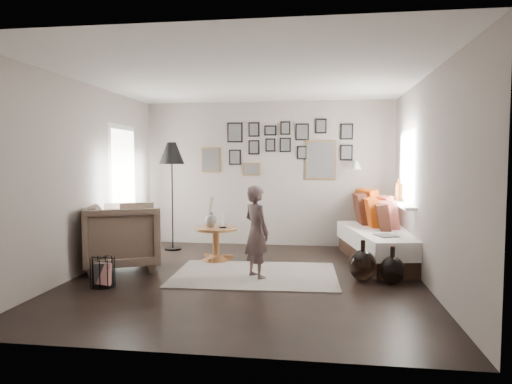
# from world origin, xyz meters

# --- Properties ---
(ground) EXTENTS (4.80, 4.80, 0.00)m
(ground) POSITION_xyz_m (0.00, 0.00, 0.00)
(ground) COLOR black
(ground) RESTS_ON ground
(wall_back) EXTENTS (4.50, 0.00, 4.50)m
(wall_back) POSITION_xyz_m (0.00, 2.40, 1.30)
(wall_back) COLOR gray
(wall_back) RESTS_ON ground
(wall_front) EXTENTS (4.50, 0.00, 4.50)m
(wall_front) POSITION_xyz_m (0.00, -2.40, 1.30)
(wall_front) COLOR gray
(wall_front) RESTS_ON ground
(wall_left) EXTENTS (0.00, 4.80, 4.80)m
(wall_left) POSITION_xyz_m (-2.25, 0.00, 1.30)
(wall_left) COLOR gray
(wall_left) RESTS_ON ground
(wall_right) EXTENTS (0.00, 4.80, 4.80)m
(wall_right) POSITION_xyz_m (2.25, 0.00, 1.30)
(wall_right) COLOR gray
(wall_right) RESTS_ON ground
(ceiling) EXTENTS (4.80, 4.80, 0.00)m
(ceiling) POSITION_xyz_m (0.00, 0.00, 2.60)
(ceiling) COLOR white
(ceiling) RESTS_ON wall_back
(door_left) EXTENTS (0.00, 2.14, 2.14)m
(door_left) POSITION_xyz_m (-2.23, 1.20, 1.05)
(door_left) COLOR white
(door_left) RESTS_ON wall_left
(window_right) EXTENTS (0.15, 1.32, 1.30)m
(window_right) POSITION_xyz_m (2.18, 1.34, 0.93)
(window_right) COLOR white
(window_right) RESTS_ON wall_right
(gallery_wall) EXTENTS (2.74, 0.03, 1.08)m
(gallery_wall) POSITION_xyz_m (0.29, 2.38, 1.74)
(gallery_wall) COLOR brown
(gallery_wall) RESTS_ON wall_back
(wall_sconce) EXTENTS (0.18, 0.36, 0.16)m
(wall_sconce) POSITION_xyz_m (1.55, 2.13, 1.46)
(wall_sconce) COLOR white
(wall_sconce) RESTS_ON wall_back
(rug) EXTENTS (2.24, 1.62, 0.01)m
(rug) POSITION_xyz_m (0.09, 0.16, 0.01)
(rug) COLOR silver
(rug) RESTS_ON ground
(pedestal_table) EXTENTS (0.66, 0.66, 0.52)m
(pedestal_table) POSITION_xyz_m (-0.63, 0.94, 0.24)
(pedestal_table) COLOR brown
(pedestal_table) RESTS_ON ground
(vase) EXTENTS (0.19, 0.19, 0.47)m
(vase) POSITION_xyz_m (-0.71, 0.96, 0.66)
(vase) COLOR black
(vase) RESTS_ON pedestal_table
(candles) EXTENTS (0.11, 0.11, 0.24)m
(candles) POSITION_xyz_m (-0.52, 0.94, 0.64)
(candles) COLOR black
(candles) RESTS_ON pedestal_table
(daybed) EXTENTS (1.32, 2.31, 1.07)m
(daybed) POSITION_xyz_m (1.91, 1.30, 0.34)
(daybed) COLOR black
(daybed) RESTS_ON ground
(magazine_on_daybed) EXTENTS (0.34, 0.39, 0.02)m
(magazine_on_daybed) POSITION_xyz_m (1.86, 0.65, 0.50)
(magazine_on_daybed) COLOR black
(magazine_on_daybed) RESTS_ON daybed
(armchair) EXTENTS (1.36, 1.35, 0.93)m
(armchair) POSITION_xyz_m (-1.85, 0.27, 0.47)
(armchair) COLOR brown
(armchair) RESTS_ON ground
(armchair_cushion) EXTENTS (0.56, 0.57, 0.19)m
(armchair_cushion) POSITION_xyz_m (-1.82, 0.32, 0.48)
(armchair_cushion) COLOR white
(armchair_cushion) RESTS_ON armchair
(floor_lamp) EXTENTS (0.43, 0.43, 1.85)m
(floor_lamp) POSITION_xyz_m (-1.57, 1.70, 1.60)
(floor_lamp) COLOR black
(floor_lamp) RESTS_ON ground
(magazine_basket) EXTENTS (0.31, 0.31, 0.36)m
(magazine_basket) POSITION_xyz_m (-1.69, -0.64, 0.18)
(magazine_basket) COLOR black
(magazine_basket) RESTS_ON ground
(demijohn_large) EXTENTS (0.35, 0.35, 0.53)m
(demijohn_large) POSITION_xyz_m (1.49, 0.05, 0.20)
(demijohn_large) COLOR black
(demijohn_large) RESTS_ON ground
(demijohn_small) EXTENTS (0.31, 0.31, 0.48)m
(demijohn_small) POSITION_xyz_m (1.84, -0.07, 0.18)
(demijohn_small) COLOR black
(demijohn_small) RESTS_ON ground
(child) EXTENTS (0.52, 0.53, 1.22)m
(child) POSITION_xyz_m (0.12, 0.03, 0.61)
(child) COLOR brown
(child) RESTS_ON ground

